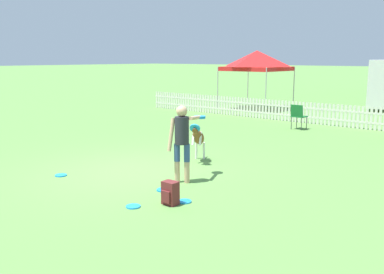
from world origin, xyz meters
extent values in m
plane|color=#5B8C42|center=(0.00, 0.00, 0.00)|extent=(240.00, 240.00, 0.00)
cylinder|color=tan|center=(1.27, 0.01, 0.22)|extent=(0.11, 0.11, 0.43)
cylinder|color=#334C7A|center=(1.27, 0.01, 0.61)|extent=(0.12, 0.12, 0.35)
cylinder|color=tan|center=(1.45, 0.10, 0.22)|extent=(0.11, 0.11, 0.43)
cylinder|color=#334C7A|center=(1.45, 0.10, 0.61)|extent=(0.12, 0.12, 0.35)
cylinder|color=#26262D|center=(1.36, 0.06, 1.06)|extent=(0.38, 0.38, 0.54)
sphere|color=tan|center=(1.36, 0.06, 1.44)|extent=(0.22, 0.22, 0.22)
cylinder|color=tan|center=(1.21, -0.09, 0.98)|extent=(0.09, 0.20, 0.66)
cylinder|color=tan|center=(1.38, 0.44, 1.27)|extent=(0.33, 0.64, 0.14)
cylinder|color=#1E8CD8|center=(1.25, 0.74, 1.23)|extent=(0.24, 0.24, 0.02)
cylinder|color=#1E8CD8|center=(1.25, 0.74, 1.25)|extent=(0.24, 0.24, 0.02)
ellipsoid|color=brown|center=(0.49, 1.63, 0.59)|extent=(0.55, 0.70, 0.55)
ellipsoid|color=white|center=(0.49, 1.63, 0.54)|extent=(0.29, 0.37, 0.27)
sphere|color=brown|center=(0.66, 1.33, 0.83)|extent=(0.18, 0.18, 0.18)
cone|color=brown|center=(0.69, 1.26, 0.88)|extent=(0.16, 0.19, 0.15)
cylinder|color=#1E8CD8|center=(0.69, 1.26, 0.88)|extent=(0.29, 0.26, 0.22)
cone|color=brown|center=(0.69, 1.37, 0.90)|extent=(0.05, 0.05, 0.08)
cone|color=brown|center=(0.60, 1.32, 0.90)|extent=(0.05, 0.05, 0.08)
cylinder|color=white|center=(0.44, 1.90, 0.21)|extent=(0.06, 0.06, 0.42)
cylinder|color=white|center=(0.28, 1.81, 0.21)|extent=(0.06, 0.06, 0.42)
cylinder|color=white|center=(0.65, 1.51, 0.60)|extent=(0.14, 0.19, 0.32)
cylinder|color=white|center=(0.50, 1.43, 0.60)|extent=(0.14, 0.19, 0.32)
cone|color=brown|center=(0.29, 1.98, 0.45)|extent=(0.20, 0.29, 0.21)
cylinder|color=#1E8CD8|center=(2.18, -0.80, 0.01)|extent=(0.24, 0.24, 0.02)
cylinder|color=#1E8CD8|center=(1.69, -1.55, 0.01)|extent=(0.24, 0.24, 0.02)
cylinder|color=#1E8CD8|center=(1.44, -0.57, 0.01)|extent=(0.24, 0.24, 0.02)
cylinder|color=#1E8CD8|center=(-0.92, -1.24, 0.01)|extent=(0.24, 0.24, 0.02)
cube|color=maroon|center=(2.07, -1.04, 0.20)|extent=(0.26, 0.19, 0.40)
cube|color=maroon|center=(2.07, -1.16, 0.16)|extent=(0.18, 0.04, 0.20)
cube|color=silver|center=(0.00, 8.99, 0.24)|extent=(16.61, 0.04, 0.06)
cube|color=silver|center=(0.00, 8.99, 0.57)|extent=(16.61, 0.04, 0.06)
cube|color=silver|center=(-8.23, 8.99, 0.40)|extent=(0.09, 0.02, 0.80)
cube|color=silver|center=(-8.08, 8.99, 0.40)|extent=(0.09, 0.02, 0.80)
cube|color=silver|center=(-7.94, 8.99, 0.40)|extent=(0.09, 0.02, 0.80)
cube|color=silver|center=(-7.79, 8.99, 0.40)|extent=(0.09, 0.02, 0.80)
cube|color=silver|center=(-7.64, 8.99, 0.40)|extent=(0.09, 0.02, 0.80)
cube|color=silver|center=(-7.49, 8.99, 0.40)|extent=(0.09, 0.02, 0.80)
cube|color=silver|center=(-7.34, 8.99, 0.40)|extent=(0.09, 0.02, 0.80)
cube|color=silver|center=(-7.19, 8.99, 0.40)|extent=(0.09, 0.02, 0.80)
cube|color=silver|center=(-7.05, 8.99, 0.40)|extent=(0.09, 0.02, 0.80)
cube|color=silver|center=(-6.90, 8.99, 0.40)|extent=(0.09, 0.02, 0.80)
cube|color=silver|center=(-6.75, 8.99, 0.40)|extent=(0.09, 0.02, 0.80)
cube|color=silver|center=(-6.60, 8.99, 0.40)|extent=(0.09, 0.02, 0.80)
cube|color=silver|center=(-6.45, 8.99, 0.40)|extent=(0.09, 0.02, 0.80)
cube|color=silver|center=(-6.30, 8.99, 0.40)|extent=(0.09, 0.02, 0.80)
cube|color=silver|center=(-6.16, 8.99, 0.40)|extent=(0.09, 0.02, 0.80)
cube|color=silver|center=(-6.01, 8.99, 0.40)|extent=(0.09, 0.02, 0.80)
cube|color=silver|center=(-5.86, 8.99, 0.40)|extent=(0.09, 0.02, 0.80)
cube|color=silver|center=(-5.71, 8.99, 0.40)|extent=(0.09, 0.02, 0.80)
cube|color=silver|center=(-5.56, 8.99, 0.40)|extent=(0.09, 0.02, 0.80)
cube|color=silver|center=(-5.41, 8.99, 0.40)|extent=(0.09, 0.02, 0.80)
cube|color=silver|center=(-5.27, 8.99, 0.40)|extent=(0.09, 0.02, 0.80)
cube|color=silver|center=(-5.12, 8.99, 0.40)|extent=(0.09, 0.02, 0.80)
cube|color=silver|center=(-4.97, 8.99, 0.40)|extent=(0.09, 0.02, 0.80)
cube|color=silver|center=(-4.82, 8.99, 0.40)|extent=(0.09, 0.02, 0.80)
cube|color=silver|center=(-4.67, 8.99, 0.40)|extent=(0.09, 0.02, 0.80)
cube|color=silver|center=(-4.52, 8.99, 0.40)|extent=(0.09, 0.02, 0.80)
cube|color=silver|center=(-4.38, 8.99, 0.40)|extent=(0.09, 0.02, 0.80)
cube|color=silver|center=(-4.23, 8.99, 0.40)|extent=(0.09, 0.02, 0.80)
cube|color=silver|center=(-4.08, 8.99, 0.40)|extent=(0.09, 0.02, 0.80)
cube|color=silver|center=(-3.93, 8.99, 0.40)|extent=(0.09, 0.02, 0.80)
cube|color=silver|center=(-3.78, 8.99, 0.40)|extent=(0.09, 0.02, 0.80)
cube|color=silver|center=(-3.63, 8.99, 0.40)|extent=(0.09, 0.02, 0.80)
cube|color=silver|center=(-3.49, 8.99, 0.40)|extent=(0.09, 0.02, 0.80)
cube|color=silver|center=(-3.34, 8.99, 0.40)|extent=(0.09, 0.02, 0.80)
cube|color=silver|center=(-3.19, 8.99, 0.40)|extent=(0.09, 0.02, 0.80)
cube|color=silver|center=(-3.04, 8.99, 0.40)|extent=(0.09, 0.02, 0.80)
cube|color=silver|center=(-2.89, 8.99, 0.40)|extent=(0.09, 0.02, 0.80)
cube|color=silver|center=(-2.74, 8.99, 0.40)|extent=(0.09, 0.02, 0.80)
cube|color=silver|center=(-2.60, 8.99, 0.40)|extent=(0.09, 0.02, 0.80)
cube|color=silver|center=(-2.45, 8.99, 0.40)|extent=(0.09, 0.02, 0.80)
cube|color=silver|center=(-2.30, 8.99, 0.40)|extent=(0.09, 0.02, 0.80)
cube|color=silver|center=(-2.15, 8.99, 0.40)|extent=(0.09, 0.02, 0.80)
cube|color=silver|center=(-2.00, 8.99, 0.40)|extent=(0.09, 0.02, 0.80)
cube|color=silver|center=(-1.85, 8.99, 0.40)|extent=(0.09, 0.02, 0.80)
cube|color=silver|center=(-1.71, 8.99, 0.40)|extent=(0.09, 0.02, 0.80)
cube|color=silver|center=(-1.56, 8.99, 0.40)|extent=(0.09, 0.02, 0.80)
cube|color=silver|center=(-1.41, 8.99, 0.40)|extent=(0.09, 0.02, 0.80)
cube|color=silver|center=(-1.26, 8.99, 0.40)|extent=(0.09, 0.02, 0.80)
cube|color=silver|center=(-1.11, 8.99, 0.40)|extent=(0.09, 0.02, 0.80)
cube|color=silver|center=(-0.96, 8.99, 0.40)|extent=(0.09, 0.02, 0.80)
cube|color=silver|center=(-0.82, 8.99, 0.40)|extent=(0.09, 0.02, 0.80)
cube|color=silver|center=(-0.67, 8.99, 0.40)|extent=(0.09, 0.02, 0.80)
cube|color=silver|center=(-0.52, 8.99, 0.40)|extent=(0.09, 0.02, 0.80)
cube|color=silver|center=(-0.37, 8.99, 0.40)|extent=(0.09, 0.02, 0.80)
cube|color=silver|center=(-0.22, 8.99, 0.40)|extent=(0.09, 0.02, 0.80)
cube|color=silver|center=(-0.07, 8.99, 0.40)|extent=(0.09, 0.02, 0.80)
cube|color=silver|center=(0.07, 8.99, 0.40)|extent=(0.09, 0.02, 0.80)
cube|color=silver|center=(0.22, 8.99, 0.40)|extent=(0.09, 0.02, 0.80)
cube|color=silver|center=(0.37, 8.99, 0.40)|extent=(0.09, 0.02, 0.80)
cube|color=silver|center=(0.52, 8.99, 0.40)|extent=(0.09, 0.02, 0.80)
cube|color=silver|center=(0.67, 8.99, 0.40)|extent=(0.09, 0.02, 0.80)
cube|color=silver|center=(0.82, 8.99, 0.40)|extent=(0.09, 0.02, 0.80)
cube|color=silver|center=(0.96, 8.99, 0.40)|extent=(0.09, 0.02, 0.80)
cube|color=silver|center=(1.11, 8.99, 0.40)|extent=(0.09, 0.02, 0.80)
cube|color=silver|center=(1.26, 8.99, 0.40)|extent=(0.09, 0.02, 0.80)
cube|color=silver|center=(1.41, 8.99, 0.40)|extent=(0.09, 0.02, 0.80)
cube|color=silver|center=(1.56, 8.99, 0.40)|extent=(0.09, 0.02, 0.80)
cube|color=silver|center=(1.71, 8.99, 0.40)|extent=(0.09, 0.02, 0.80)
cube|color=silver|center=(1.85, 8.99, 0.40)|extent=(0.09, 0.02, 0.80)
cube|color=silver|center=(2.00, 8.99, 0.40)|extent=(0.09, 0.02, 0.80)
cube|color=silver|center=(2.15, 8.99, 0.40)|extent=(0.09, 0.02, 0.80)
cube|color=silver|center=(2.30, 8.99, 0.40)|extent=(0.09, 0.02, 0.80)
cube|color=silver|center=(2.45, 8.99, 0.40)|extent=(0.09, 0.02, 0.80)
cylinder|color=#333338|center=(0.37, 7.73, 0.22)|extent=(0.02, 0.02, 0.45)
cylinder|color=#333338|center=(-0.01, 7.74, 0.22)|extent=(0.02, 0.02, 0.45)
cylinder|color=#333338|center=(0.37, 7.35, 0.22)|extent=(0.02, 0.02, 0.45)
cylinder|color=#333338|center=(-0.01, 7.36, 0.22)|extent=(0.02, 0.02, 0.45)
cube|color=#19662D|center=(0.18, 7.55, 0.45)|extent=(0.46, 0.46, 0.03)
cube|color=#19662D|center=(0.18, 7.34, 0.66)|extent=(0.45, 0.10, 0.42)
cylinder|color=#B2B2B2|center=(-5.55, 10.46, 1.02)|extent=(0.04, 0.04, 2.03)
cylinder|color=#B2B2B2|center=(-2.89, 10.46, 1.02)|extent=(0.04, 0.04, 2.03)
cylinder|color=#B2B2B2|center=(-5.55, 13.12, 1.02)|extent=(0.04, 0.04, 2.03)
cylinder|color=#B2B2B2|center=(-2.89, 13.12, 1.02)|extent=(0.04, 0.04, 2.03)
cube|color=red|center=(-4.22, 11.79, 1.93)|extent=(2.66, 2.66, 0.20)
pyramid|color=red|center=(-4.22, 11.79, 2.41)|extent=(2.66, 2.66, 0.76)
camera|label=1|loc=(6.84, -6.11, 2.46)|focal=40.00mm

